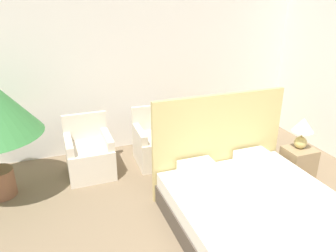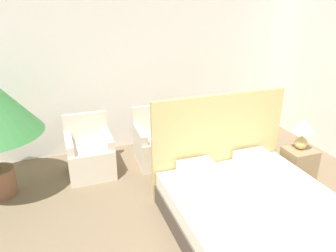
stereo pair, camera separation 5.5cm
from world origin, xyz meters
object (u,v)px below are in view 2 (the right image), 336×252
(bed, at_px, (255,210))
(armchair_near_window_left, at_px, (90,156))
(armchair_near_window_right, at_px, (157,146))
(nightstand, at_px, (298,165))
(table_lamp, at_px, (303,130))

(bed, xyz_separation_m, armchair_near_window_left, (-1.59, 1.94, 0.02))
(armchair_near_window_left, distance_m, armchair_near_window_right, 1.06)
(armchair_near_window_right, xyz_separation_m, nightstand, (1.73, -1.22, -0.03))
(armchair_near_window_left, height_order, nightstand, armchair_near_window_left)
(bed, bearing_deg, table_lamp, 31.52)
(bed, bearing_deg, armchair_near_window_right, 105.33)
(nightstand, height_order, table_lamp, table_lamp)
(armchair_near_window_left, height_order, armchair_near_window_right, same)
(armchair_near_window_left, bearing_deg, nightstand, -23.74)
(armchair_near_window_left, relative_size, nightstand, 1.74)
(armchair_near_window_left, relative_size, table_lamp, 1.91)
(bed, distance_m, armchair_near_window_right, 2.01)
(bed, relative_size, nightstand, 4.17)
(bed, height_order, armchair_near_window_left, bed)
(armchair_near_window_right, distance_m, nightstand, 2.12)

